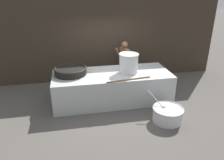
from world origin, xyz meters
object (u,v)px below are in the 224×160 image
cook (124,61)px  prep_bowl_vegetables (168,114)px  stock_pot (129,63)px  giant_wok_near (71,71)px

cook → prep_bowl_vegetables: (0.55, -2.72, -0.65)m
stock_pot → prep_bowl_vegetables: 1.93m
prep_bowl_vegetables → giant_wok_near: bearing=146.4°
giant_wok_near → cook: size_ratio=0.62×
giant_wok_near → cook: bearing=28.5°
stock_pot → cook: cook is taller
giant_wok_near → prep_bowl_vegetables: 3.11m
giant_wok_near → cook: cook is taller
cook → prep_bowl_vegetables: size_ratio=1.71×
giant_wok_near → prep_bowl_vegetables: (2.50, -1.66, -0.82)m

